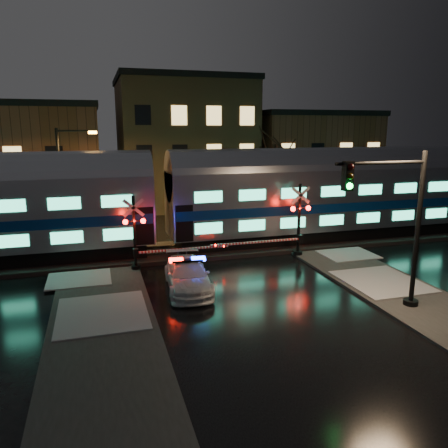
% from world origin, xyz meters
% --- Properties ---
extents(ground, '(120.00, 120.00, 0.00)m').
position_xyz_m(ground, '(0.00, 0.00, 0.00)').
color(ground, black).
rests_on(ground, ground).
extents(ballast, '(90.00, 4.20, 0.24)m').
position_xyz_m(ballast, '(0.00, 5.00, 0.12)').
color(ballast, black).
rests_on(ballast, ground).
extents(sidewalk_left, '(4.00, 20.00, 0.12)m').
position_xyz_m(sidewalk_left, '(-6.50, -6.00, 0.06)').
color(sidewalk_left, '#2D2D2D').
rests_on(sidewalk_left, ground).
extents(sidewalk_right, '(4.00, 20.00, 0.12)m').
position_xyz_m(sidewalk_right, '(6.50, -6.00, 0.06)').
color(sidewalk_right, '#2D2D2D').
rests_on(sidewalk_right, ground).
extents(building_left, '(14.00, 10.00, 9.00)m').
position_xyz_m(building_left, '(-13.00, 22.00, 4.50)').
color(building_left, '#562F21').
rests_on(building_left, ground).
extents(building_mid, '(12.00, 11.00, 11.50)m').
position_xyz_m(building_mid, '(2.00, 22.50, 5.75)').
color(building_mid, brown).
rests_on(building_mid, ground).
extents(building_right, '(12.00, 10.00, 8.50)m').
position_xyz_m(building_right, '(15.00, 22.00, 4.25)').
color(building_right, '#562F21').
rests_on(building_right, ground).
extents(train, '(51.00, 3.12, 5.92)m').
position_xyz_m(train, '(-2.92, 5.00, 3.38)').
color(train, black).
rests_on(train, ballast).
extents(police_car, '(2.32, 4.88, 1.54)m').
position_xyz_m(police_car, '(-2.61, -1.06, 0.69)').
color(police_car, white).
rests_on(police_car, ground).
extents(crossing_signal_right, '(6.04, 0.67, 4.28)m').
position_xyz_m(crossing_signal_right, '(4.33, 2.31, 1.77)').
color(crossing_signal_right, black).
rests_on(crossing_signal_right, ground).
extents(crossing_signal_left, '(5.64, 0.65, 3.99)m').
position_xyz_m(crossing_signal_left, '(-4.30, 2.30, 1.65)').
color(crossing_signal_left, black).
rests_on(crossing_signal_left, ground).
extents(traffic_light, '(4.21, 0.73, 6.51)m').
position_xyz_m(traffic_light, '(4.91, -5.78, 3.46)').
color(traffic_light, black).
rests_on(traffic_light, ground).
extents(streetlight, '(2.46, 0.26, 7.37)m').
position_xyz_m(streetlight, '(-8.29, 9.00, 4.25)').
color(streetlight, black).
rests_on(streetlight, ground).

